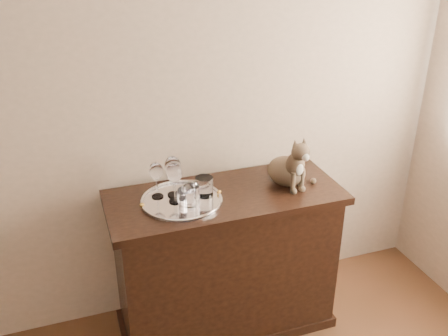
{
  "coord_description": "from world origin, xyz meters",
  "views": [
    {
      "loc": [
        -0.13,
        -0.15,
        2.07
      ],
      "look_at": [
        0.6,
        1.95,
        0.99
      ],
      "focal_mm": 40.0,
      "sensor_mm": 36.0,
      "label": 1
    }
  ],
  "objects_px": {
    "wine_glass_d": "(175,183)",
    "tumbler_c": "(204,186)",
    "tumbler_b": "(187,199)",
    "sideboard": "(225,262)",
    "tray": "(182,201)",
    "cat": "(287,158)",
    "wine_glass_a": "(157,180)",
    "tumbler_a": "(192,194)",
    "wine_glass_b": "(173,176)"
  },
  "relations": [
    {
      "from": "wine_glass_a",
      "to": "tumbler_c",
      "type": "relative_size",
      "value": 1.87
    },
    {
      "from": "wine_glass_a",
      "to": "tumbler_c",
      "type": "bearing_deg",
      "value": -15.59
    },
    {
      "from": "tray",
      "to": "wine_glass_d",
      "type": "bearing_deg",
      "value": 178.97
    },
    {
      "from": "wine_glass_d",
      "to": "cat",
      "type": "bearing_deg",
      "value": 1.03
    },
    {
      "from": "tray",
      "to": "tumbler_b",
      "type": "bearing_deg",
      "value": -84.09
    },
    {
      "from": "wine_glass_b",
      "to": "tumbler_a",
      "type": "height_order",
      "value": "wine_glass_b"
    },
    {
      "from": "tray",
      "to": "tumbler_c",
      "type": "distance_m",
      "value": 0.13
    },
    {
      "from": "cat",
      "to": "wine_glass_a",
      "type": "bearing_deg",
      "value": 166.09
    },
    {
      "from": "tray",
      "to": "tumbler_c",
      "type": "height_order",
      "value": "tumbler_c"
    },
    {
      "from": "tray",
      "to": "tumbler_c",
      "type": "relative_size",
      "value": 4.01
    },
    {
      "from": "sideboard",
      "to": "wine_glass_d",
      "type": "height_order",
      "value": "wine_glass_d"
    },
    {
      "from": "sideboard",
      "to": "tumbler_a",
      "type": "distance_m",
      "value": 0.51
    },
    {
      "from": "wine_glass_b",
      "to": "tumbler_c",
      "type": "relative_size",
      "value": 2.12
    },
    {
      "from": "wine_glass_d",
      "to": "tumbler_c",
      "type": "height_order",
      "value": "wine_glass_d"
    },
    {
      "from": "tumbler_b",
      "to": "sideboard",
      "type": "bearing_deg",
      "value": 20.37
    },
    {
      "from": "tumbler_b",
      "to": "cat",
      "type": "bearing_deg",
      "value": 8.93
    },
    {
      "from": "tray",
      "to": "cat",
      "type": "xyz_separation_m",
      "value": [
        0.57,
        0.01,
        0.14
      ]
    },
    {
      "from": "sideboard",
      "to": "wine_glass_a",
      "type": "relative_size",
      "value": 6.42
    },
    {
      "from": "wine_glass_b",
      "to": "tumbler_b",
      "type": "relative_size",
      "value": 2.16
    },
    {
      "from": "tray",
      "to": "wine_glass_b",
      "type": "bearing_deg",
      "value": 108.05
    },
    {
      "from": "sideboard",
      "to": "tumbler_b",
      "type": "bearing_deg",
      "value": -159.63
    },
    {
      "from": "wine_glass_a",
      "to": "tumbler_b",
      "type": "xyz_separation_m",
      "value": [
        0.11,
        -0.15,
        -0.04
      ]
    },
    {
      "from": "wine_glass_d",
      "to": "cat",
      "type": "relative_size",
      "value": 0.71
    },
    {
      "from": "tray",
      "to": "wine_glass_a",
      "type": "height_order",
      "value": "wine_glass_a"
    },
    {
      "from": "sideboard",
      "to": "tray",
      "type": "distance_m",
      "value": 0.49
    },
    {
      "from": "sideboard",
      "to": "cat",
      "type": "distance_m",
      "value": 0.66
    },
    {
      "from": "tray",
      "to": "wine_glass_d",
      "type": "height_order",
      "value": "wine_glass_d"
    },
    {
      "from": "wine_glass_a",
      "to": "tumbler_c",
      "type": "distance_m",
      "value": 0.24
    },
    {
      "from": "cat",
      "to": "wine_glass_b",
      "type": "bearing_deg",
      "value": 166.29
    },
    {
      "from": "wine_glass_a",
      "to": "wine_glass_d",
      "type": "bearing_deg",
      "value": -46.01
    },
    {
      "from": "sideboard",
      "to": "wine_glass_b",
      "type": "relative_size",
      "value": 5.67
    },
    {
      "from": "wine_glass_a",
      "to": "tumbler_a",
      "type": "xyz_separation_m",
      "value": [
        0.15,
        -0.11,
        -0.05
      ]
    },
    {
      "from": "tumbler_a",
      "to": "tray",
      "type": "bearing_deg",
      "value": 142.11
    },
    {
      "from": "wine_glass_b",
      "to": "cat",
      "type": "distance_m",
      "value": 0.59
    },
    {
      "from": "wine_glass_a",
      "to": "wine_glass_b",
      "type": "height_order",
      "value": "wine_glass_b"
    },
    {
      "from": "tumbler_b",
      "to": "tumbler_c",
      "type": "bearing_deg",
      "value": 38.47
    },
    {
      "from": "tumbler_c",
      "to": "wine_glass_b",
      "type": "bearing_deg",
      "value": 159.69
    },
    {
      "from": "tray",
      "to": "tumbler_b",
      "type": "distance_m",
      "value": 0.09
    },
    {
      "from": "wine_glass_b",
      "to": "cat",
      "type": "xyz_separation_m",
      "value": [
        0.59,
        -0.05,
        0.03
      ]
    },
    {
      "from": "wine_glass_b",
      "to": "tumbler_b",
      "type": "distance_m",
      "value": 0.16
    },
    {
      "from": "tray",
      "to": "wine_glass_b",
      "type": "xyz_separation_m",
      "value": [
        -0.02,
        0.07,
        0.11
      ]
    },
    {
      "from": "wine_glass_d",
      "to": "tumbler_c",
      "type": "bearing_deg",
      "value": 4.72
    },
    {
      "from": "sideboard",
      "to": "wine_glass_a",
      "type": "height_order",
      "value": "wine_glass_a"
    },
    {
      "from": "sideboard",
      "to": "tray",
      "type": "xyz_separation_m",
      "value": [
        -0.23,
        -0.01,
        0.43
      ]
    },
    {
      "from": "wine_glass_b",
      "to": "tumbler_a",
      "type": "distance_m",
      "value": 0.13
    },
    {
      "from": "wine_glass_b",
      "to": "wine_glass_d",
      "type": "distance_m",
      "value": 0.07
    },
    {
      "from": "tumbler_a",
      "to": "tumbler_b",
      "type": "height_order",
      "value": "tumbler_b"
    },
    {
      "from": "wine_glass_d",
      "to": "tumbler_a",
      "type": "distance_m",
      "value": 0.1
    },
    {
      "from": "wine_glass_a",
      "to": "wine_glass_d",
      "type": "height_order",
      "value": "wine_glass_d"
    },
    {
      "from": "tumbler_a",
      "to": "tumbler_b",
      "type": "bearing_deg",
      "value": -128.19
    }
  ]
}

